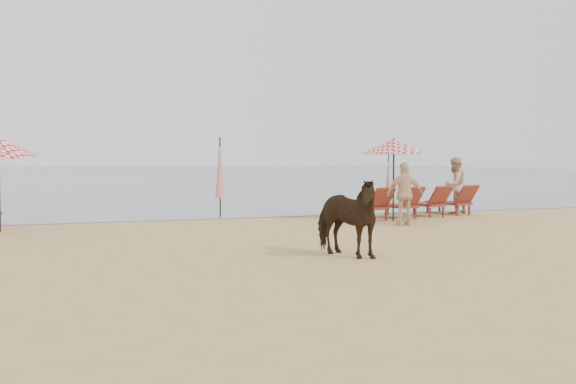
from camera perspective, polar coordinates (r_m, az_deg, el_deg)
name	(u,v)px	position (r m, az deg, el deg)	size (l,w,h in m)	color
ground	(385,271)	(11.12, 8.58, -6.95)	(120.00, 120.00, 0.00)	tan
sea	(105,173)	(89.85, -15.96, 1.66)	(160.00, 140.00, 0.06)	#51606B
lounger_cluster_right	(413,202)	(21.28, 11.09, -0.91)	(4.69, 2.78, 0.70)	maroon
umbrella_open_right	(394,147)	(19.75, 9.39, 4.01)	(2.07, 2.07, 2.53)	black
umbrella_closed_left	(220,168)	(20.97, -6.06, 2.13)	(0.32, 0.32, 2.61)	black
umbrella_closed_right	(388,178)	(21.82, 8.92, 1.24)	(0.25, 0.25, 2.05)	black
cow	(344,217)	(12.53, 5.03, -2.27)	(0.83, 1.82, 1.53)	black
beachgoer_right_a	(455,186)	(22.91, 14.59, 0.56)	(0.95, 0.74, 1.95)	tan
beachgoer_right_b	(405,194)	(18.57, 10.35, -0.17)	(1.06, 0.44, 1.81)	#DFB58B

